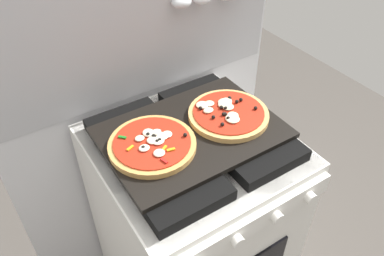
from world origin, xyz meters
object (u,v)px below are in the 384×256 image
object	(u,v)px
pizza_left	(153,145)
pizza_right	(228,114)
stove	(192,222)
baking_tray	(192,132)

from	to	relation	value
pizza_left	pizza_right	xyz separation A→B (m)	(0.27, -0.00, 0.00)
stove	pizza_right	bearing A→B (deg)	-1.22
stove	pizza_right	distance (m)	0.50
stove	baking_tray	bearing A→B (deg)	90.00
stove	pizza_right	size ratio (longest dim) A/B	3.50
pizza_left	pizza_right	bearing A→B (deg)	-0.45
baking_tray	pizza_right	bearing A→B (deg)	-1.93
baking_tray	pizza_right	xyz separation A→B (m)	(0.13, -0.00, 0.02)
pizza_left	baking_tray	bearing A→B (deg)	0.98
baking_tray	pizza_left	world-z (taller)	pizza_left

